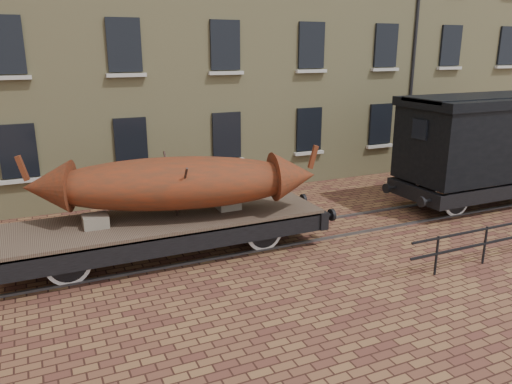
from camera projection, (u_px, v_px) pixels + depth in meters
name	position (u px, v px, depth m)	size (l,w,h in m)	color
ground	(258.00, 241.00, 14.28)	(90.00, 90.00, 0.00)	#4F2921
warehouse_cream	(226.00, 8.00, 22.25)	(40.00, 10.19, 14.00)	tan
rail_track	(258.00, 240.00, 14.27)	(30.00, 1.52, 0.06)	#59595E
flatcar_wagon	(166.00, 225.00, 12.99)	(9.22, 2.50, 1.39)	brown
iron_boat	(176.00, 183.00, 12.80)	(7.48, 3.61, 1.76)	maroon
goods_van	(491.00, 137.00, 17.11)	(7.34, 2.68, 3.80)	black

